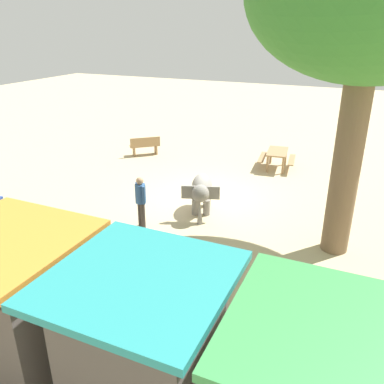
{
  "coord_description": "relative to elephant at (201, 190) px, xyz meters",
  "views": [
    {
      "loc": [
        -4.92,
        12.25,
        5.72
      ],
      "look_at": [
        -0.14,
        1.53,
        0.8
      ],
      "focal_mm": 37.41,
      "sensor_mm": 36.0,
      "label": 1
    }
  ],
  "objects": [
    {
      "name": "ground_plane",
      "position": [
        0.34,
        -1.24,
        -0.78
      ],
      "size": [
        60.0,
        60.0,
        0.0
      ],
      "primitive_type": "plane",
      "color": "tan"
    },
    {
      "name": "elephant",
      "position": [
        0.0,
        0.0,
        0.0
      ],
      "size": [
        1.34,
        1.77,
        1.23
      ],
      "rotation": [
        0.0,
        0.0,
        1.91
      ],
      "color": "gray",
      "rests_on": "ground_plane"
    },
    {
      "name": "person_handler",
      "position": [
        1.25,
        1.69,
        0.16
      ],
      "size": [
        0.44,
        0.32,
        1.62
      ],
      "rotation": [
        0.0,
        0.0,
        -2.14
      ],
      "color": "#3F3833",
      "rests_on": "ground_plane"
    },
    {
      "name": "wooden_bench",
      "position": [
        4.85,
        -4.7,
        -0.31
      ],
      "size": [
        1.32,
        1.22,
        0.88
      ],
      "rotation": [
        0.0,
        0.0,
        3.85
      ],
      "color": "#9E7A51",
      "rests_on": "ground_plane"
    },
    {
      "name": "picnic_table_near",
      "position": [
        -1.25,
        -5.34,
        -0.2
      ],
      "size": [
        1.66,
        1.67,
        0.78
      ],
      "rotation": [
        0.0,
        0.0,
        4.84
      ],
      "color": "#9E7A51",
      "rests_on": "ground_plane"
    },
    {
      "name": "market_stall_teal",
      "position": [
        -2.02,
        7.05,
        0.36
      ],
      "size": [
        2.5,
        2.5,
        2.52
      ],
      "color": "#59514C",
      "rests_on": "ground_plane"
    },
    {
      "name": "market_stall_orange",
      "position": [
        0.58,
        7.05,
        0.36
      ],
      "size": [
        2.5,
        2.5,
        2.52
      ],
      "color": "#59514C",
      "rests_on": "ground_plane"
    }
  ]
}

